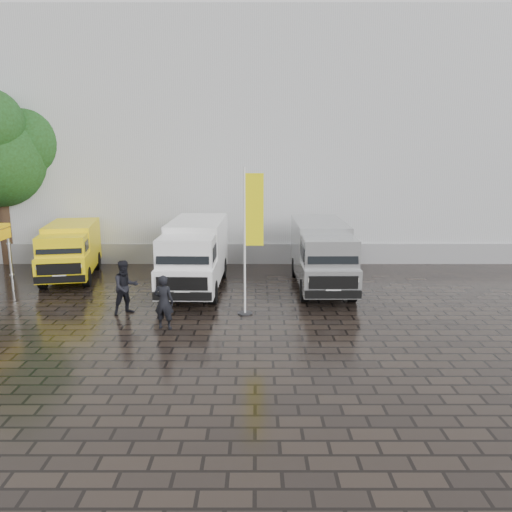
{
  "coord_description": "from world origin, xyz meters",
  "views": [
    {
      "loc": [
        0.49,
        -16.18,
        5.49
      ],
      "look_at": [
        0.49,
        2.2,
        1.6
      ],
      "focal_mm": 35.0,
      "sensor_mm": 36.0,
      "label": 1
    }
  ],
  "objects": [
    {
      "name": "van_yellow",
      "position": [
        -7.61,
        5.14,
        1.17
      ],
      "size": [
        2.81,
        5.33,
        2.34
      ],
      "primitive_type": null,
      "rotation": [
        0.0,
        0.0,
        0.18
      ],
      "color": "yellow",
      "rests_on": "ground"
    },
    {
      "name": "wheelie_bin",
      "position": [
        5.2,
        7.36,
        0.48
      ],
      "size": [
        0.73,
        0.73,
        0.96
      ],
      "primitive_type": "cube",
      "rotation": [
        0.0,
        0.0,
        -0.31
      ],
      "color": "black",
      "rests_on": "ground"
    },
    {
      "name": "exhibition_hall",
      "position": [
        2.0,
        16.0,
        6.0
      ],
      "size": [
        44.0,
        16.0,
        12.0
      ],
      "primitive_type": "cube",
      "color": "silver",
      "rests_on": "ground"
    },
    {
      "name": "hall_plinth",
      "position": [
        2.0,
        7.95,
        0.5
      ],
      "size": [
        44.0,
        0.15,
        1.0
      ],
      "primitive_type": "cube",
      "color": "gray",
      "rests_on": "ground"
    },
    {
      "name": "ground",
      "position": [
        0.0,
        0.0,
        0.0
      ],
      "size": [
        120.0,
        120.0,
        0.0
      ],
      "primitive_type": "plane",
      "color": "black",
      "rests_on": "ground"
    },
    {
      "name": "van_white",
      "position": [
        -1.95,
        3.34,
        1.35
      ],
      "size": [
        2.24,
        6.28,
        2.7
      ],
      "primitive_type": null,
      "rotation": [
        0.0,
        0.0,
        -0.03
      ],
      "color": "white",
      "rests_on": "ground"
    },
    {
      "name": "van_silver",
      "position": [
        3.15,
        3.53,
        1.31
      ],
      "size": [
        2.07,
        6.06,
        2.62
      ],
      "primitive_type": null,
      "rotation": [
        0.0,
        0.0,
        0.01
      ],
      "color": "#A9ACAE",
      "rests_on": "ground"
    },
    {
      "name": "flagpole",
      "position": [
        0.29,
        0.17,
        2.78
      ],
      "size": [
        0.88,
        0.5,
        4.98
      ],
      "color": "black",
      "rests_on": "ground"
    },
    {
      "name": "person_tent",
      "position": [
        -3.96,
        0.21,
        0.93
      ],
      "size": [
        1.15,
        1.1,
        1.87
      ],
      "primitive_type": "imported",
      "rotation": [
        0.0,
        0.0,
        0.62
      ],
      "color": "black",
      "rests_on": "ground"
    },
    {
      "name": "person_front",
      "position": [
        -2.39,
        -1.27,
        0.87
      ],
      "size": [
        0.69,
        0.52,
        1.73
      ],
      "primitive_type": "imported",
      "rotation": [
        0.0,
        0.0,
        2.97
      ],
      "color": "black",
      "rests_on": "ground"
    }
  ]
}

